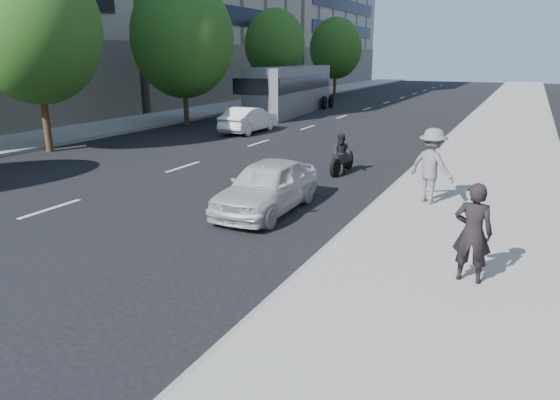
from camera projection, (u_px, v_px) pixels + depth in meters
The scene contains 13 objects.
ground at pixel (206, 283), 9.24m from camera, with size 160.00×160.00×0.00m, color black.
near_sidewalk at pixel (502, 139), 24.75m from camera, with size 5.00×120.00×0.15m, color gray.
far_sidewalk at pixel (168, 117), 33.55m from camera, with size 4.50×120.00×0.15m, color gray.
tree_far_b at pixel (34, 29), 20.51m from camera, with size 5.40×5.40×8.24m.
tree_far_c at pixel (183, 38), 29.16m from camera, with size 6.00×6.00×8.47m.
tree_far_d at pixel (275, 45), 39.53m from camera, with size 4.80×4.80×7.65m.
tree_far_e at pixel (336, 48), 51.63m from camera, with size 5.40×5.40×7.89m.
jogger at pixel (432, 166), 13.56m from camera, with size 1.33×0.76×2.05m, color slate.
pedestrian_woman at pixel (473, 233), 8.78m from camera, with size 0.66×0.44×1.82m, color black.
white_sedan_near at pixel (267, 186), 13.37m from camera, with size 1.64×4.09×1.39m, color silver.
white_sedan_mid at pixel (249, 120), 27.29m from camera, with size 1.45×4.17×1.37m, color white.
motorcycle at pixel (342, 156), 17.70m from camera, with size 0.74×2.05×1.42m.
bus at pixel (291, 90), 36.29m from camera, with size 3.73×12.26×3.30m.
Camera 1 is at (4.96, -6.96, 4.06)m, focal length 32.00 mm.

